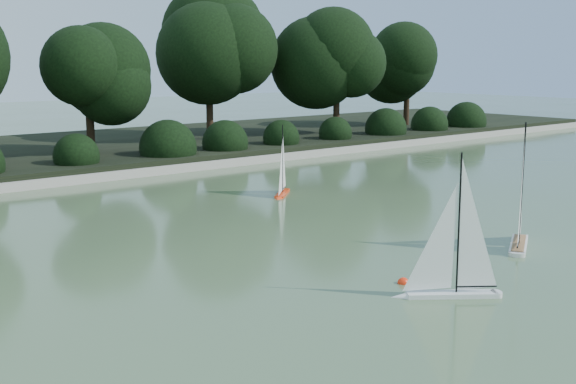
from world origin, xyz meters
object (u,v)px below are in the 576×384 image
at_px(sailboat_orange, 282,184).
at_px(race_buoy, 403,283).
at_px(sailboat_white_a, 444,273).
at_px(sailboat_white_b, 520,225).

xyz_separation_m(sailboat_orange, race_buoy, (-2.45, -5.21, -0.23)).
distance_m(sailboat_white_a, race_buoy, 0.66).
relative_size(sailboat_white_b, sailboat_orange, 1.29).
distance_m(sailboat_white_b, sailboat_orange, 5.08).
height_order(sailboat_white_a, race_buoy, sailboat_white_a).
bearing_deg(race_buoy, sailboat_white_b, 2.93).
bearing_deg(race_buoy, sailboat_orange, 64.87).
height_order(sailboat_white_a, sailboat_white_b, sailboat_white_b).
relative_size(sailboat_white_a, sailboat_orange, 1.18).
bearing_deg(sailboat_white_b, race_buoy, -177.07).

